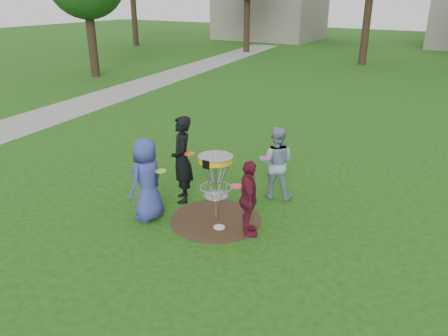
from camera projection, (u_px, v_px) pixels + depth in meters
The scene contains 10 objects.
ground at pixel (216, 220), 8.59m from camera, with size 100.00×100.00×0.00m, color #19470F.
dirt_patch at pixel (216, 220), 8.59m from camera, with size 1.80×1.80×0.01m, color #47331E.
concrete_path at pixel (125, 91), 19.76m from camera, with size 2.20×40.00×0.02m, color #9E9E99.
player_blue at pixel (147, 180), 8.36m from camera, with size 0.81×0.53×1.65m, color #343D91.
player_black at pixel (182, 160), 9.08m from camera, with size 0.68×0.44×1.85m, color black.
player_grey at pixel (276, 163), 9.26m from camera, with size 0.78×0.60×1.60m, color #7F90A3.
player_maroon at pixel (249, 199), 7.82m from camera, with size 0.85×0.35×1.45m, color maroon.
disc_on_grass at pixel (219, 227), 8.30m from camera, with size 0.22×0.22×0.02m, color silver.
disc_golf_basket at pixel (216, 172), 8.21m from camera, with size 0.66×0.67×1.38m.
held_discs at pixel (214, 167), 8.51m from camera, with size 1.66×1.99×0.27m.
Camera 1 is at (4.10, -6.38, 4.17)m, focal length 35.00 mm.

